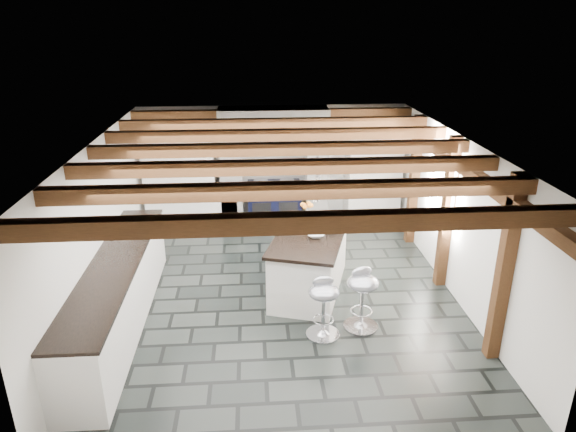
{
  "coord_description": "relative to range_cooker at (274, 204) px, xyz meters",
  "views": [
    {
      "loc": [
        -0.41,
        -6.6,
        3.84
      ],
      "look_at": [
        0.1,
        0.4,
        1.1
      ],
      "focal_mm": 32.0,
      "sensor_mm": 36.0,
      "label": 1
    }
  ],
  "objects": [
    {
      "name": "ground",
      "position": [
        0.0,
        -2.68,
        -0.47
      ],
      "size": [
        6.0,
        6.0,
        0.0
      ],
      "primitive_type": "plane",
      "color": "black",
      "rests_on": "ground"
    },
    {
      "name": "room_shell",
      "position": [
        -0.61,
        -1.26,
        0.6
      ],
      "size": [
        6.0,
        6.03,
        6.0
      ],
      "color": "white",
      "rests_on": "ground"
    },
    {
      "name": "range_cooker",
      "position": [
        0.0,
        0.0,
        0.0
      ],
      "size": [
        1.0,
        0.63,
        0.99
      ],
      "color": "black",
      "rests_on": "ground"
    },
    {
      "name": "kitchen_island",
      "position": [
        0.41,
        -2.49,
        -0.0
      ],
      "size": [
        1.44,
        2.02,
        1.2
      ],
      "rotation": [
        0.0,
        0.0,
        -0.3
      ],
      "color": "white",
      "rests_on": "ground"
    },
    {
      "name": "bar_stool_near",
      "position": [
        0.96,
        -3.57,
        0.06
      ],
      "size": [
        0.51,
        0.51,
        0.85
      ],
      "rotation": [
        0.0,
        0.0,
        0.28
      ],
      "color": "silver",
      "rests_on": "ground"
    },
    {
      "name": "bar_stool_far",
      "position": [
        0.44,
        -3.71,
        0.04
      ],
      "size": [
        0.45,
        0.45,
        0.81
      ],
      "rotation": [
        0.0,
        0.0,
        0.14
      ],
      "color": "silver",
      "rests_on": "ground"
    }
  ]
}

